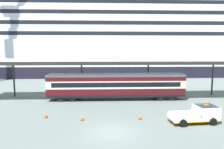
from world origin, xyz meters
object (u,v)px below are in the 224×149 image
at_px(train_carriage, 116,85).
at_px(traffic_cone_far, 82,117).
at_px(service_truck, 198,114).
at_px(traffic_cone_mid, 46,115).
at_px(cruise_ship, 158,35).
at_px(traffic_cone_near, 140,116).

xyz_separation_m(train_carriage, traffic_cone_far, (-4.40, -9.46, -1.95)).
height_order(service_truck, traffic_cone_mid, service_truck).
height_order(cruise_ship, traffic_cone_mid, cruise_ship).
height_order(traffic_cone_mid, traffic_cone_far, traffic_cone_mid).
bearing_deg(traffic_cone_mid, train_carriage, 43.96).
bearing_deg(traffic_cone_mid, service_truck, -7.61).
bearing_deg(cruise_ship, traffic_cone_near, -106.78).
xyz_separation_m(service_truck, traffic_cone_near, (-6.05, 1.35, -0.67)).
bearing_deg(service_truck, train_carriage, 127.75).
xyz_separation_m(traffic_cone_near, traffic_cone_far, (-6.63, -0.11, 0.03)).
bearing_deg(train_carriage, cruise_ship, 66.12).
distance_m(cruise_ship, service_truck, 48.55).
height_order(cruise_ship, traffic_cone_near, cruise_ship).
bearing_deg(train_carriage, traffic_cone_mid, -136.04).
xyz_separation_m(train_carriage, traffic_cone_mid, (-8.74, -8.42, -1.93)).
height_order(traffic_cone_near, traffic_cone_far, traffic_cone_far).
relative_size(cruise_ship, train_carriage, 7.01).
bearing_deg(train_carriage, traffic_cone_near, -76.56).
bearing_deg(traffic_cone_near, cruise_ship, 73.22).
relative_size(traffic_cone_near, traffic_cone_far, 0.92).
height_order(train_carriage, service_truck, train_carriage).
relative_size(service_truck, traffic_cone_far, 7.54).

